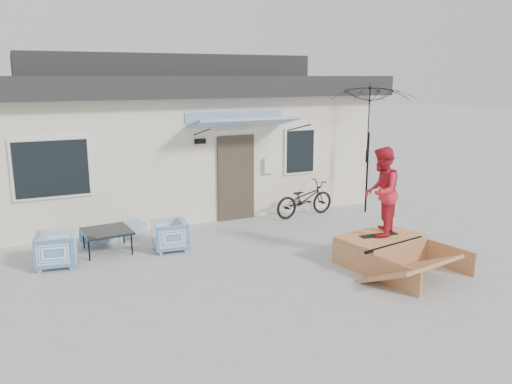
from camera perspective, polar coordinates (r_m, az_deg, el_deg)
name	(u,v)px	position (r m, az deg, el deg)	size (l,w,h in m)	color
ground	(286,291)	(8.77, 3.28, -10.87)	(90.00, 90.00, 0.00)	#A7A7A7
house	(158,130)	(15.61, -10.79, 6.72)	(10.80, 8.49, 4.10)	beige
loveseat	(114,227)	(11.76, -15.42, -3.75)	(1.36, 0.40, 0.53)	teal
armchair_left	(56,248)	(10.40, -21.15, -5.78)	(0.70, 0.66, 0.72)	teal
armchair_right	(170,234)	(10.75, -9.46, -4.58)	(0.67, 0.62, 0.69)	teal
coffee_table	(107,241)	(10.97, -16.08, -5.20)	(0.92, 0.92, 0.45)	black
bicycle	(305,195)	(13.16, 5.38, -0.35)	(0.60, 1.71, 1.09)	black
patio_umbrella	(368,146)	(13.60, 12.28, 4.99)	(2.69, 2.56, 2.20)	black
skate_ramp	(380,249)	(10.26, 13.53, -6.14)	(1.52, 2.03, 0.51)	#AB6E41
skateboard	(379,235)	(10.20, 13.40, -4.59)	(0.79, 0.20, 0.05)	black
skater	(381,190)	(9.98, 13.65, 0.19)	(0.83, 0.64, 1.69)	red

